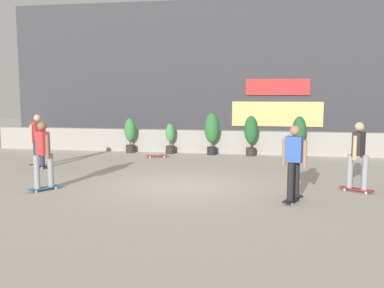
{
  "coord_description": "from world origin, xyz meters",
  "views": [
    {
      "loc": [
        2.19,
        -10.83,
        2.44
      ],
      "look_at": [
        0.0,
        1.5,
        0.9
      ],
      "focal_mm": 40.73,
      "sensor_mm": 36.0,
      "label": 1
    }
  ],
  "objects": [
    {
      "name": "potted_plant_4",
      "position": [
        3.29,
        5.55,
        0.88
      ],
      "size": [
        0.52,
        0.52,
        1.5
      ],
      "color": "brown",
      "rests_on": "ground"
    },
    {
      "name": "skater_mid_plaza",
      "position": [
        -4.99,
        1.76,
        0.94
      ],
      "size": [
        0.8,
        0.55,
        1.7
      ],
      "color": "black",
      "rests_on": "ground"
    },
    {
      "name": "potted_plant_3",
      "position": [
        1.53,
        5.55,
        0.87
      ],
      "size": [
        0.51,
        0.51,
        1.5
      ],
      "color": "#2D2823",
      "rests_on": "ground"
    },
    {
      "name": "potted_plant_1",
      "position": [
        -1.58,
        5.55,
        0.62
      ],
      "size": [
        0.36,
        0.36,
        1.18
      ],
      "color": "#2D2823",
      "rests_on": "ground"
    },
    {
      "name": "skater_far_left",
      "position": [
        -3.21,
        -1.15,
        0.94
      ],
      "size": [
        0.61,
        0.78,
        1.7
      ],
      "color": "#266699",
      "rests_on": "ground"
    },
    {
      "name": "planter_wall",
      "position": [
        0.0,
        6.0,
        0.45
      ],
      "size": [
        18.0,
        0.4,
        0.9
      ],
      "primitive_type": "cube",
      "color": "gray",
      "rests_on": "ground"
    },
    {
      "name": "skateboard_near_camera",
      "position": [
        -1.85,
        4.53,
        0.06
      ],
      "size": [
        0.82,
        0.46,
        0.08
      ],
      "color": "maroon",
      "rests_on": "ground"
    },
    {
      "name": "building_backdrop",
      "position": [
        0.0,
        10.0,
        3.25
      ],
      "size": [
        20.0,
        2.08,
        6.5
      ],
      "color": "#38383D",
      "rests_on": "ground"
    },
    {
      "name": "potted_plant_0",
      "position": [
        -3.2,
        5.55,
        0.77
      ],
      "size": [
        0.45,
        0.45,
        1.36
      ],
      "color": "#2D2823",
      "rests_on": "ground"
    },
    {
      "name": "potted_plant_2",
      "position": [
        0.05,
        5.55,
        0.95
      ],
      "size": [
        0.57,
        0.57,
        1.61
      ],
      "color": "black",
      "rests_on": "ground"
    },
    {
      "name": "skater_foreground",
      "position": [
        4.32,
        0.05,
        0.94
      ],
      "size": [
        0.79,
        0.59,
        1.7
      ],
      "color": "maroon",
      "rests_on": "ground"
    },
    {
      "name": "ground_plane",
      "position": [
        0.0,
        0.0,
        0.0
      ],
      "size": [
        48.0,
        48.0,
        0.0
      ],
      "primitive_type": "plane",
      "color": "#A8A093"
    },
    {
      "name": "skater_far_right",
      "position": [
        2.74,
        -1.23,
        0.94
      ],
      "size": [
        0.52,
        0.81,
        1.7
      ],
      "color": "black",
      "rests_on": "ground"
    }
  ]
}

